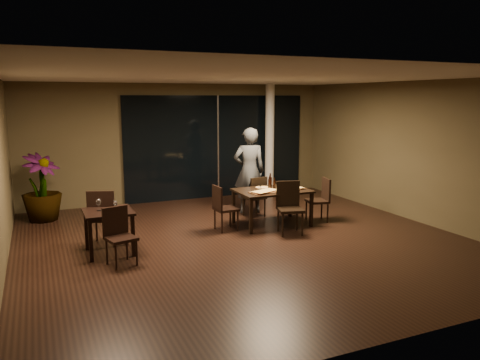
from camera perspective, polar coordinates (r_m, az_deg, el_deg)
name	(u,v)px	position (r m, az deg, el deg)	size (l,w,h in m)	color
ground	(244,241)	(8.82, 0.49, -7.42)	(8.00, 8.00, 0.00)	black
wall_back	(180,142)	(12.27, -7.29, 4.59)	(8.00, 0.10, 3.00)	#473D25
wall_front	(404,210)	(5.13, 19.41, -3.42)	(8.00, 0.10, 3.00)	#473D25
wall_right	(415,151)	(10.79, 20.57, 3.30)	(0.10, 8.00, 3.00)	#473D25
ceiling	(244,76)	(8.42, 0.52, 12.59)	(8.00, 8.00, 0.04)	silver
window_panel	(218,147)	(12.52, -2.75, 4.08)	(5.00, 0.06, 2.70)	black
column	(270,140)	(12.80, 3.63, 4.87)	(0.24, 0.24, 3.00)	silver
main_table	(272,193)	(9.77, 3.93, -1.62)	(1.50, 1.00, 0.75)	black
side_table	(108,218)	(8.29, -15.75, -4.46)	(0.80, 0.80, 0.75)	black
chair_main_far	(256,194)	(10.44, 1.98, -1.78)	(0.48, 0.48, 0.92)	black
chair_main_near	(289,204)	(9.26, 6.02, -2.98)	(0.58, 0.58, 1.02)	black
chair_main_left	(222,206)	(9.36, -2.16, -3.15)	(0.45, 0.45, 0.92)	black
chair_main_right	(321,197)	(10.23, 9.84, -2.09)	(0.52, 0.52, 0.94)	black
chair_side_far	(103,215)	(8.74, -16.38, -4.07)	(0.61, 0.61, 1.03)	black
chair_side_near	(119,233)	(7.76, -14.58, -6.23)	(0.52, 0.52, 0.92)	black
diner	(249,171)	(10.75, 1.14, 1.15)	(0.67, 0.45, 1.97)	#323538
potted_plant	(41,187)	(10.95, -23.05, -0.84)	(0.80, 0.80, 1.47)	#1D4517
pizza_board_left	(265,192)	(9.47, 3.06, -1.48)	(0.61, 0.31, 0.01)	#4D2F18
pizza_board_right	(292,189)	(9.80, 6.36, -1.14)	(0.59, 0.30, 0.01)	#402614
oblong_pizza_left	(265,191)	(9.46, 3.06, -1.39)	(0.55, 0.25, 0.02)	#68090D
oblong_pizza_right	(292,189)	(9.80, 6.36, -1.04)	(0.47, 0.22, 0.02)	maroon
round_pizza	(262,188)	(9.93, 2.74, -0.94)	(0.28, 0.28, 0.01)	#A93712
bottle_a	(270,182)	(9.74, 3.64, -0.31)	(0.07, 0.07, 0.30)	black
bottle_b	(274,184)	(9.76, 4.21, -0.45)	(0.05, 0.05, 0.25)	black
bottle_c	(270,181)	(9.86, 3.70, -0.10)	(0.07, 0.07, 0.33)	black
tumbler_left	(260,188)	(9.73, 2.40, -0.96)	(0.07, 0.07, 0.08)	white
tumbler_right	(280,186)	(9.97, 4.92, -0.72)	(0.07, 0.07, 0.08)	white
napkin_near	(297,188)	(9.93, 7.01, -1.01)	(0.18, 0.10, 0.01)	white
napkin_far	(290,185)	(10.23, 6.13, -0.67)	(0.18, 0.10, 0.01)	silver
wine_glass_a	(99,205)	(8.28, -16.85, -2.96)	(0.08, 0.08, 0.19)	white
wine_glass_b	(116,206)	(8.19, -14.94, -3.12)	(0.07, 0.07, 0.16)	white
side_napkin	(114,212)	(8.12, -15.10, -3.76)	(0.18, 0.11, 0.01)	white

